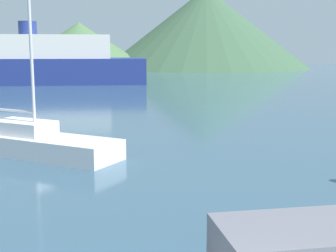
{
  "coord_description": "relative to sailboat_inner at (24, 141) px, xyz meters",
  "views": [
    {
      "loc": [
        -1.5,
        -3.08,
        4.04
      ],
      "look_at": [
        0.75,
        14.0,
        1.2
      ],
      "focal_mm": 50.0,
      "sensor_mm": 36.0,
      "label": 1
    }
  ],
  "objects": [
    {
      "name": "sailboat_inner",
      "position": [
        0.0,
        0.0,
        0.0
      ],
      "size": [
        7.88,
        6.38,
        8.65
      ],
      "rotation": [
        0.0,
        0.0,
        -0.62
      ],
      "color": "silver",
      "rests_on": "ground_plane"
    },
    {
      "name": "ferry_distant",
      "position": [
        -5.75,
        38.9,
        2.01
      ],
      "size": [
        27.39,
        8.85,
        7.26
      ],
      "rotation": [
        0.0,
        0.0,
        -0.02
      ],
      "color": "navy",
      "rests_on": "ground_plane"
    },
    {
      "name": "hill_central",
      "position": [
        -1.92,
        77.32,
        4.14
      ],
      "size": [
        29.06,
        29.06,
        9.28
      ],
      "color": "#476B42",
      "rests_on": "ground_plane"
    },
    {
      "name": "hill_east",
      "position": [
        24.59,
        81.49,
        7.91
      ],
      "size": [
        43.9,
        43.9,
        16.82
      ],
      "color": "#38563D",
      "rests_on": "ground_plane"
    }
  ]
}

